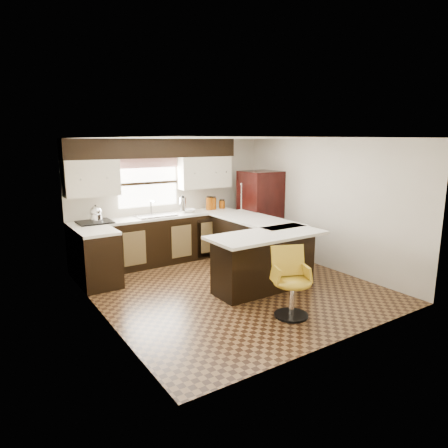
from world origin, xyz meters
TOP-DOWN VIEW (x-y plane):
  - floor at (0.00, 0.00)m, footprint 4.40×4.40m
  - ceiling at (0.00, 0.00)m, footprint 4.40×4.40m
  - wall_back at (0.00, 2.20)m, footprint 4.40×0.00m
  - wall_front at (0.00, -2.20)m, footprint 4.40×0.00m
  - wall_left at (-2.10, 0.00)m, footprint 0.00×4.40m
  - wall_right at (2.10, 0.00)m, footprint 0.00×4.40m
  - base_cab_back at (-0.45, 1.90)m, footprint 3.30×0.60m
  - base_cab_left at (-1.80, 1.25)m, footprint 0.60×0.70m
  - counter_back at (-0.45, 1.90)m, footprint 3.30×0.60m
  - counter_left at (-1.80, 1.25)m, footprint 0.60×0.70m
  - soffit at (-0.40, 2.03)m, footprint 3.40×0.35m
  - upper_cab_left at (-1.62, 2.03)m, footprint 0.94×0.35m
  - upper_cab_right at (0.68, 2.03)m, footprint 1.14×0.35m
  - window_pane at (-0.50, 2.18)m, footprint 1.20×0.02m
  - valance at (-0.50, 2.14)m, footprint 1.30×0.06m
  - sink at (-0.50, 1.88)m, footprint 0.75×0.45m
  - dishwasher at (0.55, 1.61)m, footprint 0.58×0.03m
  - cooktop at (-1.65, 1.88)m, footprint 0.58×0.50m
  - peninsula_long at (0.90, 0.62)m, footprint 0.60×1.95m
  - peninsula_return at (0.38, -0.35)m, footprint 1.65×0.60m
  - counter_pen_long at (0.95, 0.62)m, footprint 0.84×1.95m
  - counter_pen_return at (0.35, -0.44)m, footprint 1.89×0.84m
  - refrigerator at (1.71, 1.45)m, footprint 0.75×0.72m
  - bar_chair at (0.05, -1.36)m, footprint 0.66×0.66m
  - kettle at (-1.62, 1.88)m, footprint 0.21×0.21m
  - percolator at (0.10, 1.90)m, footprint 0.13×0.13m
  - mixing_bowl at (0.24, 1.90)m, footprint 0.31×0.31m
  - canister_large at (0.73, 1.92)m, footprint 0.13×0.13m
  - canister_med at (0.83, 1.92)m, footprint 0.13×0.13m
  - canister_small at (1.05, 1.92)m, footprint 0.13×0.13m

SIDE VIEW (x-z plane):
  - floor at x=0.00m, z-range 0.00..0.00m
  - dishwasher at x=0.55m, z-range 0.04..0.82m
  - base_cab_back at x=-0.45m, z-range 0.00..0.90m
  - base_cab_left at x=-1.80m, z-range 0.00..0.90m
  - peninsula_long at x=0.90m, z-range 0.00..0.90m
  - peninsula_return at x=0.38m, z-range 0.00..0.90m
  - bar_chair at x=0.05m, z-range 0.00..0.96m
  - refrigerator at x=1.71m, z-range 0.00..1.74m
  - counter_back at x=-0.45m, z-range 0.90..0.94m
  - counter_left at x=-1.80m, z-range 0.90..0.94m
  - counter_pen_long at x=0.95m, z-range 0.90..0.94m
  - counter_pen_return at x=0.35m, z-range 0.90..0.94m
  - cooktop at x=-1.65m, z-range 0.94..0.97m
  - sink at x=-0.50m, z-range 0.95..0.98m
  - mixing_bowl at x=0.24m, z-range 0.95..1.01m
  - canister_small at x=1.05m, z-range 0.95..1.11m
  - canister_med at x=0.83m, z-range 0.95..1.18m
  - canister_large at x=0.73m, z-range 0.95..1.20m
  - percolator at x=0.10m, z-range 0.95..1.25m
  - kettle at x=-1.62m, z-range 0.97..1.26m
  - wall_back at x=0.00m, z-range -1.00..3.40m
  - wall_front at x=0.00m, z-range -1.00..3.40m
  - wall_left at x=-2.10m, z-range -1.00..3.40m
  - wall_right at x=2.10m, z-range -1.00..3.40m
  - window_pane at x=-0.50m, z-range 1.10..2.00m
  - upper_cab_left at x=-1.62m, z-range 1.40..2.04m
  - upper_cab_right at x=0.68m, z-range 1.40..2.04m
  - valance at x=-0.50m, z-range 1.85..2.03m
  - soffit at x=-0.40m, z-range 2.04..2.40m
  - ceiling at x=0.00m, z-range 2.40..2.40m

